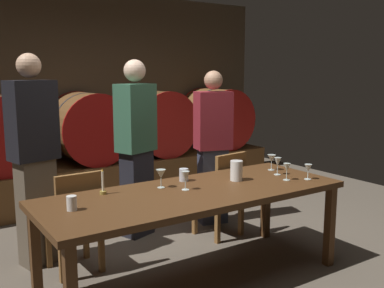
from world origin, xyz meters
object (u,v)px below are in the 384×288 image
(guest_center, at_px, (136,147))
(cup_right, at_px, (184,175))
(wine_glass_center_left, at_px, (287,168))
(wine_glass_far_right, at_px, (308,169))
(chair_left, at_px, (76,217))
(dining_table, at_px, (195,198))
(wine_barrel_center, at_px, (88,128))
(wine_glass_left, at_px, (185,177))
(guest_right, at_px, (213,146))
(wine_glass_right, at_px, (272,159))
(guest_left, at_px, (34,159))
(chair_right, at_px, (223,190))
(wine_glass_far_left, at_px, (161,174))
(candle_center, at_px, (103,187))
(wine_glass_center_right, at_px, (278,163))
(pitcher, at_px, (236,171))
(wine_barrel_right, at_px, (156,123))
(wine_barrel_far_right, at_px, (216,118))
(cup_left, at_px, (72,203))
(wine_barrel_left, at_px, (1,134))

(guest_center, relative_size, cup_right, 16.66)
(wine_glass_center_left, bearing_deg, wine_glass_far_right, -24.90)
(chair_left, xyz_separation_m, cup_right, (0.83, -0.36, 0.32))
(dining_table, bearing_deg, cup_right, 73.31)
(wine_barrel_center, xyz_separation_m, wine_glass_left, (-0.19, -2.63, -0.09))
(wine_barrel_center, distance_m, guest_right, 1.81)
(wine_barrel_center, relative_size, wine_glass_right, 6.18)
(guest_left, distance_m, wine_glass_right, 2.14)
(guest_right, bearing_deg, chair_right, 82.83)
(wine_glass_far_right, bearing_deg, wine_glass_far_left, 158.96)
(guest_right, relative_size, candle_center, 8.37)
(guest_center, height_order, wine_glass_center_right, guest_center)
(pitcher, xyz_separation_m, wine_glass_left, (-0.53, -0.02, 0.02))
(wine_barrel_right, distance_m, wine_glass_left, 2.89)
(guest_right, height_order, candle_center, guest_right)
(wine_barrel_far_right, bearing_deg, chair_left, -145.47)
(wine_glass_center_left, height_order, wine_glass_center_right, wine_glass_center_right)
(wine_barrel_center, distance_m, wine_barrel_right, 1.01)
(chair_right, relative_size, cup_left, 8.69)
(wine_glass_far_left, height_order, wine_glass_far_right, wine_glass_far_left)
(dining_table, xyz_separation_m, wine_glass_center_right, (0.92, 0.03, 0.18))
(chair_left, relative_size, pitcher, 5.10)
(wine_barrel_far_right, xyz_separation_m, wine_glass_right, (-1.19, -2.48, -0.09))
(wine_glass_center_right, bearing_deg, wine_glass_center_left, -112.21)
(chair_right, bearing_deg, cup_left, 11.51)
(chair_right, bearing_deg, wine_glass_right, 108.20)
(guest_center, xyz_separation_m, guest_right, (0.88, -0.11, -0.06))
(wine_glass_far_right, bearing_deg, cup_right, 149.61)
(guest_right, bearing_deg, wine_barrel_far_right, -112.07)
(wine_glass_right, xyz_separation_m, cup_right, (-0.92, 0.10, -0.06))
(cup_left, bearing_deg, wine_barrel_right, 51.34)
(guest_right, xyz_separation_m, wine_glass_center_left, (-0.12, -1.23, -0.00))
(guest_right, xyz_separation_m, pitcher, (-0.48, -1.00, -0.02))
(dining_table, distance_m, cup_right, 0.34)
(wine_barrel_left, height_order, guest_center, guest_center)
(dining_table, bearing_deg, wine_barrel_center, 87.09)
(candle_center, height_order, wine_glass_right, candle_center)
(wine_barrel_far_right, bearing_deg, wine_barrel_right, 180.00)
(wine_glass_far_right, bearing_deg, wine_barrel_left, 123.56)
(pitcher, distance_m, wine_glass_center_right, 0.45)
(wine_barrel_center, relative_size, guest_left, 0.50)
(guest_center, bearing_deg, guest_left, -12.42)
(wine_barrel_right, height_order, wine_glass_center_left, wine_barrel_right)
(chair_left, height_order, wine_glass_left, wine_glass_left)
(candle_center, height_order, wine_glass_far_left, candle_center)
(chair_left, bearing_deg, cup_left, 67.62)
(chair_right, xyz_separation_m, wine_glass_far_right, (0.23, -0.90, 0.36))
(guest_left, bearing_deg, cup_right, 130.97)
(dining_table, distance_m, chair_left, 1.01)
(pitcher, relative_size, wine_glass_right, 1.16)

